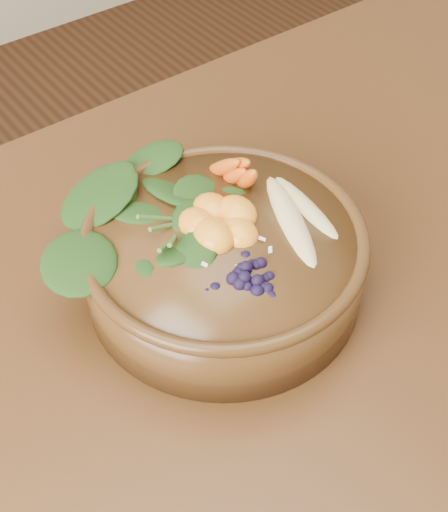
{
  "coord_description": "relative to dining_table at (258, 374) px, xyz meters",
  "views": [
    {
      "loc": [
        -0.31,
        -0.35,
        1.34
      ],
      "look_at": [
        -0.0,
        0.07,
        0.8
      ],
      "focal_mm": 50.0,
      "sensor_mm": 36.0,
      "label": 1
    }
  ],
  "objects": [
    {
      "name": "dining_table",
      "position": [
        0.0,
        0.0,
        0.0
      ],
      "size": [
        1.6,
        0.9,
        0.75
      ],
      "color": "#331C0C",
      "rests_on": "ground"
    },
    {
      "name": "stoneware_bowl",
      "position": [
        -0.0,
        0.07,
        0.13
      ],
      "size": [
        0.37,
        0.37,
        0.08
      ],
      "primitive_type": "cylinder",
      "rotation": [
        0.0,
        0.0,
        -0.28
      ],
      "color": "#4D3014",
      "rests_on": "dining_table"
    },
    {
      "name": "kale_heap",
      "position": [
        -0.03,
        0.14,
        0.2
      ],
      "size": [
        0.24,
        0.22,
        0.05
      ],
      "primitive_type": null,
      "rotation": [
        0.0,
        0.0,
        -0.28
      ],
      "color": "#1F4213",
      "rests_on": "stoneware_bowl"
    },
    {
      "name": "carrot_cluster",
      "position": [
        0.07,
        0.13,
        0.21
      ],
      "size": [
        0.08,
        0.08,
        0.08
      ],
      "primitive_type": null,
      "rotation": [
        0.0,
        0.0,
        -0.28
      ],
      "color": "orange",
      "rests_on": "stoneware_bowl"
    },
    {
      "name": "banana_halves",
      "position": [
        0.08,
        0.05,
        0.19
      ],
      "size": [
        0.09,
        0.16,
        0.03
      ],
      "rotation": [
        0.0,
        0.0,
        -0.28
      ],
      "color": "#E0CC84",
      "rests_on": "stoneware_bowl"
    },
    {
      "name": "mandarin_cluster",
      "position": [
        0.01,
        0.08,
        0.19
      ],
      "size": [
        0.11,
        0.11,
        0.03
      ],
      "primitive_type": null,
      "rotation": [
        0.0,
        0.0,
        -0.28
      ],
      "color": "orange",
      "rests_on": "stoneware_bowl"
    },
    {
      "name": "blueberry_pile",
      "position": [
        -0.01,
        0.01,
        0.19
      ],
      "size": [
        0.16,
        0.14,
        0.04
      ],
      "primitive_type": null,
      "rotation": [
        0.0,
        0.0,
        -0.28
      ],
      "color": "black",
      "rests_on": "stoneware_bowl"
    },
    {
      "name": "coconut_flakes",
      "position": [
        -0.0,
        0.05,
        0.18
      ],
      "size": [
        0.11,
        0.09,
        0.01
      ],
      "primitive_type": null,
      "rotation": [
        0.0,
        0.0,
        -0.28
      ],
      "color": "white",
      "rests_on": "stoneware_bowl"
    }
  ]
}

